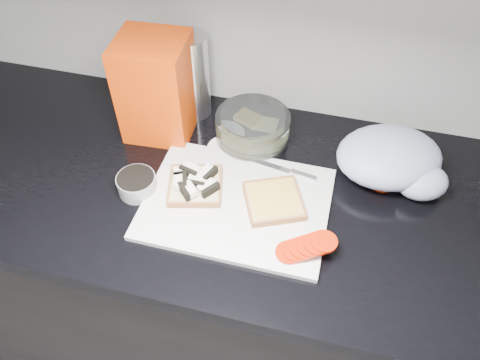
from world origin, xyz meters
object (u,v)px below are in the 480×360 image
cutting_board (237,203)px  glass_bowl (253,128)px  bread_bag (157,88)px  steel_canister (191,76)px

cutting_board → glass_bowl: bearing=94.2°
bread_bag → glass_bowl: bearing=0.0°
cutting_board → steel_canister: bearing=124.1°
cutting_board → steel_canister: 0.36m
cutting_board → glass_bowl: size_ratio=2.20×
glass_bowl → steel_canister: (-0.18, 0.07, 0.07)m
cutting_board → steel_canister: (-0.19, 0.29, 0.11)m
glass_bowl → steel_canister: steel_canister is taller
steel_canister → glass_bowl: bearing=-21.9°
glass_bowl → steel_canister: size_ratio=0.82×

